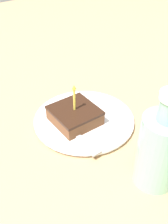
% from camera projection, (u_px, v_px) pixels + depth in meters
% --- Properties ---
extents(ground_plane, '(2.40, 2.40, 0.04)m').
position_uv_depth(ground_plane, '(84.00, 133.00, 0.67)').
color(ground_plane, tan).
rests_on(ground_plane, ground).
extents(plate, '(0.25, 0.25, 0.01)m').
position_uv_depth(plate, '(84.00, 120.00, 0.67)').
color(plate, silver).
rests_on(plate, ground_plane).
extents(cake_slice, '(0.11, 0.11, 0.11)m').
position_uv_depth(cake_slice, '(75.00, 115.00, 0.64)').
color(cake_slice, brown).
rests_on(cake_slice, plate).
extents(fork, '(0.03, 0.19, 0.00)m').
position_uv_depth(fork, '(75.00, 134.00, 0.61)').
color(fork, '#B2B2B7').
rests_on(fork, plate).
extents(bottle, '(0.08, 0.08, 0.21)m').
position_uv_depth(bottle, '(160.00, 149.00, 0.48)').
color(bottle, '#8CD1B2').
rests_on(bottle, ground_plane).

